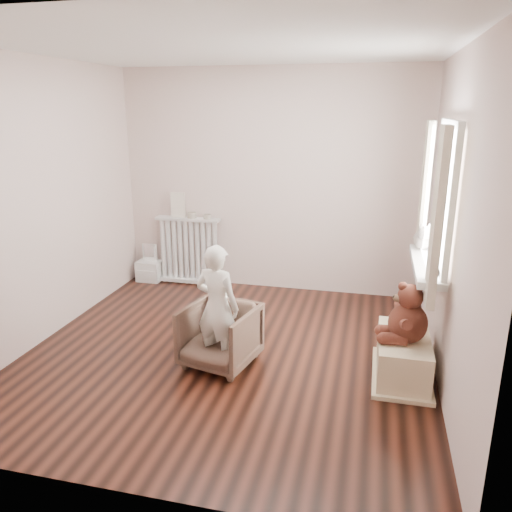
% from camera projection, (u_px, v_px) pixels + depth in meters
% --- Properties ---
extents(floor, '(3.60, 3.60, 0.01)m').
position_uv_depth(floor, '(229.00, 352.00, 4.56)').
color(floor, black).
rests_on(floor, ground).
extents(ceiling, '(3.60, 3.60, 0.01)m').
position_uv_depth(ceiling, '(223.00, 46.00, 3.81)').
color(ceiling, white).
rests_on(ceiling, ground).
extents(back_wall, '(3.60, 0.02, 2.60)m').
position_uv_depth(back_wall, '(271.00, 182.00, 5.86)').
color(back_wall, beige).
rests_on(back_wall, ground).
extents(front_wall, '(3.60, 0.02, 2.60)m').
position_uv_depth(front_wall, '(122.00, 284.00, 2.51)').
color(front_wall, beige).
rests_on(front_wall, ground).
extents(left_wall, '(0.02, 3.60, 2.60)m').
position_uv_depth(left_wall, '(39.00, 203.00, 4.59)').
color(left_wall, beige).
rests_on(left_wall, ground).
extents(right_wall, '(0.02, 3.60, 2.60)m').
position_uv_depth(right_wall, '(453.00, 224.00, 3.78)').
color(right_wall, beige).
rests_on(right_wall, ground).
extents(window, '(0.03, 0.90, 1.10)m').
position_uv_depth(window, '(445.00, 198.00, 4.03)').
color(window, white).
rests_on(window, right_wall).
extents(window_sill, '(0.22, 1.10, 0.06)m').
position_uv_depth(window_sill, '(426.00, 265.00, 4.21)').
color(window_sill, silver).
rests_on(window_sill, right_wall).
extents(curtain_left, '(0.06, 0.26, 1.30)m').
position_uv_depth(curtain_left, '(437.00, 219.00, 3.54)').
color(curtain_left, beige).
rests_on(curtain_left, right_wall).
extents(curtain_right, '(0.06, 0.26, 1.30)m').
position_uv_depth(curtain_right, '(425.00, 193.00, 4.60)').
color(curtain_right, beige).
rests_on(curtain_right, right_wall).
extents(radiator, '(0.81, 0.15, 0.85)m').
position_uv_depth(radiator, '(189.00, 254.00, 6.24)').
color(radiator, silver).
rests_on(radiator, floor).
extents(paper_doll, '(0.18, 0.02, 0.31)m').
position_uv_depth(paper_doll, '(178.00, 205.00, 6.09)').
color(paper_doll, beige).
rests_on(paper_doll, radiator).
extents(tin_a, '(0.11, 0.11, 0.07)m').
position_uv_depth(tin_a, '(192.00, 215.00, 6.08)').
color(tin_a, '#A59E8C').
rests_on(tin_a, radiator).
extents(tin_b, '(0.10, 0.10, 0.05)m').
position_uv_depth(tin_b, '(207.00, 217.00, 6.04)').
color(tin_b, '#A59E8C').
rests_on(tin_b, radiator).
extents(toy_vanity, '(0.30, 0.22, 0.47)m').
position_uv_depth(toy_vanity, '(149.00, 260.00, 6.36)').
color(toy_vanity, silver).
rests_on(toy_vanity, floor).
extents(armchair, '(0.69, 0.70, 0.54)m').
position_uv_depth(armchair, '(220.00, 336.00, 4.28)').
color(armchair, brown).
rests_on(armchair, floor).
extents(child, '(0.44, 0.34, 1.07)m').
position_uv_depth(child, '(217.00, 307.00, 4.15)').
color(child, white).
rests_on(child, armchair).
extents(toy_bench, '(0.41, 0.77, 0.36)m').
position_uv_depth(toy_bench, '(403.00, 355.00, 4.10)').
color(toy_bench, beige).
rests_on(toy_bench, floor).
extents(teddy_bear, '(0.43, 0.35, 0.49)m').
position_uv_depth(teddy_bear, '(410.00, 305.00, 3.89)').
color(teddy_bear, '#3E1810').
rests_on(teddy_bear, toy_bench).
extents(plush_cat, '(0.18, 0.29, 0.25)m').
position_uv_depth(plush_cat, '(423.00, 239.00, 4.55)').
color(plush_cat, slate).
rests_on(plush_cat, window_sill).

